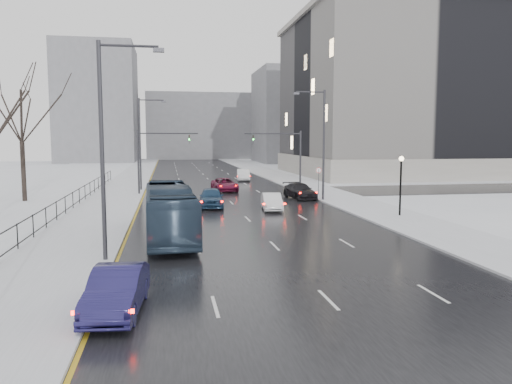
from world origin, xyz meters
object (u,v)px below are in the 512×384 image
mast_signal_left (149,154)px  bus (170,212)px  tree_park_e (25,202)px  sedan_left_near (117,290)px  sedan_center_near (211,197)px  streetlight_l_near (107,140)px  sedan_right_distant (243,175)px  streetlight_l_far (142,139)px  streetlight_r_mid (321,139)px  mast_signal_right (291,154)px  sedan_right_near (272,202)px  no_uturn_sign (319,173)px  sedan_right_far (300,191)px  lamppost_r_mid (401,177)px  sedan_right_cross (225,185)px

mast_signal_left → bus: size_ratio=0.59×
tree_park_e → sedan_left_near: size_ratio=3.00×
sedan_center_near → tree_park_e: bearing=162.3°
streetlight_l_near → sedan_right_distant: 44.96m
streetlight_l_far → streetlight_r_mid: bearing=-36.3°
streetlight_r_mid → mast_signal_right: streetlight_r_mid is taller
streetlight_l_near → sedan_left_near: (0.97, -7.02, -4.84)m
sedan_center_near → sedan_right_near: (4.55, -2.55, -0.14)m
bus → mast_signal_left: bearing=92.5°
no_uturn_sign → sedan_right_near: bearing=-126.3°
tree_park_e → sedan_right_distant: size_ratio=2.87×
sedan_right_far → tree_park_e: bearing=168.2°
lamppost_r_mid → sedan_right_near: (-8.44, 4.96, -2.23)m
streetlight_r_mid → sedan_right_near: size_ratio=2.43×
bus → no_uturn_sign: bearing=50.0°
streetlight_l_far → bus: streetlight_l_far is taller
sedan_center_near → sedan_right_cross: (2.50, 12.33, -0.11)m
streetlight_l_far → no_uturn_sign: 19.41m
streetlight_l_far → sedan_right_distant: streetlight_l_far is taller
tree_park_e → mast_signal_right: size_ratio=2.08×
streetlight_r_mid → streetlight_l_near: bearing=-129.2°
streetlight_l_far → sedan_right_distant: (12.67, 10.87, -4.80)m
no_uturn_sign → sedan_right_far: 3.44m
lamppost_r_mid → streetlight_l_far: bearing=131.1°
sedan_center_near → sedan_right_far: (8.78, 4.59, -0.10)m
tree_park_e → streetlight_l_far: size_ratio=1.35×
streetlight_r_mid → sedan_right_cross: streetlight_r_mid is taller
lamppost_r_mid → sedan_left_near: 25.01m
mast_signal_left → sedan_center_near: size_ratio=1.36×
mast_signal_right → tree_park_e: bearing=-171.1°
sedan_right_far → sedan_right_distant: 20.90m
tree_park_e → bus: (12.76, -18.91, 1.56)m
sedan_left_near → sedan_right_near: sedan_left_near is taller
streetlight_l_near → mast_signal_left: size_ratio=1.54×
mast_signal_right → mast_signal_left: bearing=180.0°
sedan_right_cross → sedan_left_near: bearing=-106.7°
bus → sedan_right_near: 12.73m
streetlight_r_mid → sedan_right_near: (-5.61, -5.04, -4.90)m
mast_signal_left → sedan_right_distant: 19.28m
streetlight_l_far → mast_signal_right: bearing=-14.5°
lamppost_r_mid → sedan_center_near: size_ratio=0.89×
sedan_left_near → lamppost_r_mid: bearing=48.3°
streetlight_l_far → sedan_left_near: size_ratio=2.22×
streetlight_r_mid → no_uturn_sign: streetlight_r_mid is taller
sedan_left_near → bus: bus is taller
mast_signal_right → no_uturn_sign: bearing=-64.9°
streetlight_l_near → streetlight_l_far: size_ratio=1.00×
mast_signal_left → sedan_left_near: (0.13, -35.02, -3.32)m
sedan_right_near → sedan_center_near: bearing=156.6°
no_uturn_sign → sedan_center_near: 13.02m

